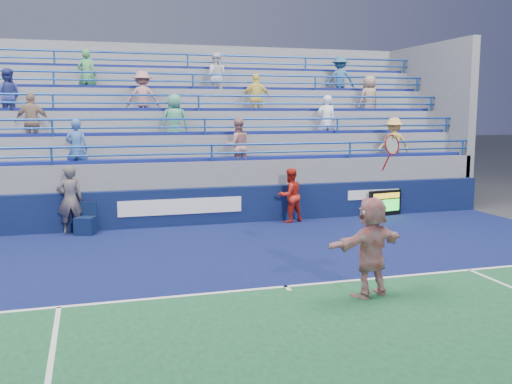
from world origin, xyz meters
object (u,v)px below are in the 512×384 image
object	(u,v)px
ball_girl	(290,195)
judge_chair	(85,224)
tennis_player	(371,247)
line_judge	(70,200)
serve_speed_board	(385,203)

from	to	relation	value
ball_girl	judge_chair	bearing A→B (deg)	-15.43
tennis_player	line_judge	bearing A→B (deg)	126.94
judge_chair	ball_girl	distance (m)	5.97
line_judge	ball_girl	distance (m)	6.33
judge_chair	line_judge	bearing A→B (deg)	151.51
line_judge	ball_girl	size ratio (longest dim) A/B	1.15
serve_speed_board	ball_girl	world-z (taller)	ball_girl
line_judge	judge_chair	bearing A→B (deg)	144.97
serve_speed_board	ball_girl	xyz separation A→B (m)	(-3.29, -0.13, 0.40)
serve_speed_board	judge_chair	size ratio (longest dim) A/B	1.38
ball_girl	serve_speed_board	bearing A→B (deg)	166.00
serve_speed_board	tennis_player	size ratio (longest dim) A/B	0.41
serve_speed_board	tennis_player	world-z (taller)	tennis_player
serve_speed_board	judge_chair	bearing A→B (deg)	-178.65
judge_chair	tennis_player	size ratio (longest dim) A/B	0.30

